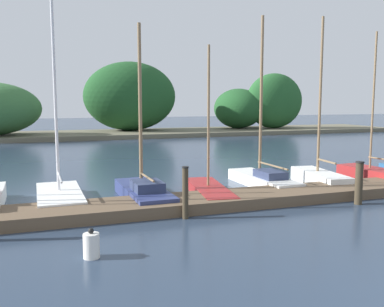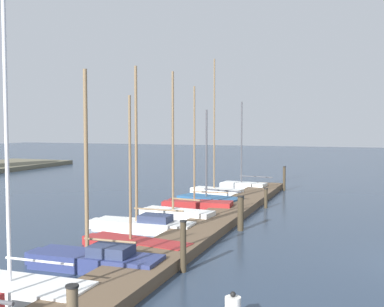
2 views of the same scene
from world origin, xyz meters
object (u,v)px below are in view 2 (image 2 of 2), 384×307
(sailboat_10, at_px, (215,190))
(sailboat_9, at_px, (208,199))
(sailboat_3, at_px, (13,285))
(mooring_piling_4, at_px, (266,198))
(sailboat_4, at_px, (93,257))
(sailboat_5, at_px, (133,243))
(sailboat_8, at_px, (196,205))
(sailboat_7, at_px, (175,213))
(mooring_piling_3, at_px, (241,213))
(sailboat_6, at_px, (141,223))
(mooring_piling_5, at_px, (284,178))
(mooring_piling_2, at_px, (183,246))
(sailboat_11, at_px, (242,186))

(sailboat_10, bearing_deg, sailboat_9, 109.60)
(sailboat_3, bearing_deg, mooring_piling_4, -103.99)
(sailboat_3, xyz_separation_m, sailboat_4, (2.67, -0.62, 0.04))
(sailboat_5, height_order, sailboat_8, sailboat_8)
(sailboat_8, bearing_deg, sailboat_9, -91.27)
(sailboat_7, xyz_separation_m, sailboat_8, (2.51, -0.11, -0.04))
(sailboat_8, relative_size, mooring_piling_3, 4.33)
(sailboat_6, height_order, mooring_piling_3, sailboat_6)
(sailboat_6, relative_size, sailboat_10, 0.81)
(sailboat_10, height_order, mooring_piling_5, sailboat_10)
(mooring_piling_2, distance_m, mooring_piling_3, 5.84)
(sailboat_10, distance_m, mooring_piling_4, 4.68)
(sailboat_7, bearing_deg, sailboat_5, 101.45)
(sailboat_4, bearing_deg, sailboat_6, -81.71)
(sailboat_11, relative_size, mooring_piling_4, 5.56)
(sailboat_3, height_order, sailboat_7, sailboat_3)
(sailboat_3, xyz_separation_m, mooring_piling_4, (14.63, -3.43, 0.20))
(sailboat_5, relative_size, sailboat_10, 0.65)
(sailboat_8, relative_size, mooring_piling_4, 5.93)
(mooring_piling_4, bearing_deg, sailboat_6, 152.44)
(sailboat_4, height_order, sailboat_11, sailboat_4)
(sailboat_9, bearing_deg, sailboat_10, -68.61)
(sailboat_4, relative_size, mooring_piling_5, 3.70)
(sailboat_3, xyz_separation_m, sailboat_5, (5.01, -0.75, -0.07))
(sailboat_4, height_order, mooring_piling_2, sailboat_4)
(sailboat_9, relative_size, mooring_piling_4, 4.92)
(sailboat_6, bearing_deg, sailboat_4, 98.47)
(sailboat_4, xyz_separation_m, mooring_piling_5, (18.82, -2.68, 0.44))
(sailboat_6, bearing_deg, mooring_piling_3, -158.82)
(sailboat_4, bearing_deg, sailboat_11, -91.81)
(sailboat_3, relative_size, sailboat_11, 1.34)
(sailboat_11, bearing_deg, sailboat_6, 91.71)
(sailboat_7, bearing_deg, mooring_piling_5, -97.72)
(sailboat_9, height_order, sailboat_11, sailboat_11)
(sailboat_4, distance_m, mooring_piling_3, 7.08)
(sailboat_3, relative_size, sailboat_4, 1.31)
(sailboat_11, bearing_deg, sailboat_4, 95.65)
(sailboat_4, height_order, mooring_piling_3, sailboat_4)
(sailboat_6, bearing_deg, sailboat_10, -91.37)
(sailboat_5, bearing_deg, sailboat_7, -76.63)
(sailboat_4, distance_m, sailboat_10, 14.96)
(sailboat_5, xyz_separation_m, mooring_piling_4, (9.62, -2.67, 0.27))
(sailboat_4, bearing_deg, sailboat_9, -89.76)
(sailboat_3, bearing_deg, sailboat_10, -90.25)
(sailboat_9, height_order, mooring_piling_5, sailboat_9)
(sailboat_8, distance_m, mooring_piling_5, 9.56)
(sailboat_4, bearing_deg, mooring_piling_4, -104.50)
(sailboat_11, bearing_deg, mooring_piling_4, 120.56)
(sailboat_11, bearing_deg, sailboat_10, 77.67)
(mooring_piling_2, relative_size, mooring_piling_4, 1.47)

